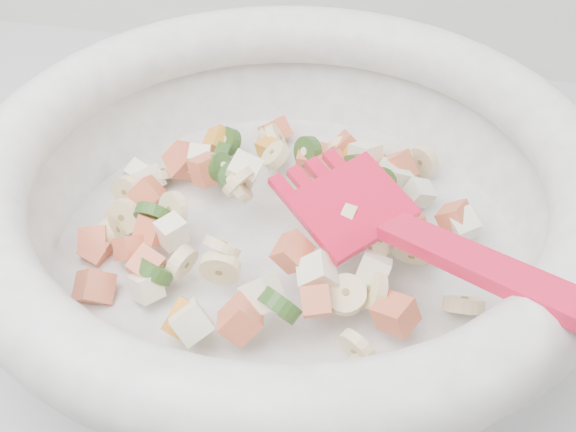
# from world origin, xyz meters

# --- Properties ---
(mixing_bowl) EXTENTS (0.48, 0.44, 0.15)m
(mixing_bowl) POSITION_xyz_m (-0.14, 1.40, 0.97)
(mixing_bowl) COLOR white
(mixing_bowl) RESTS_ON counter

